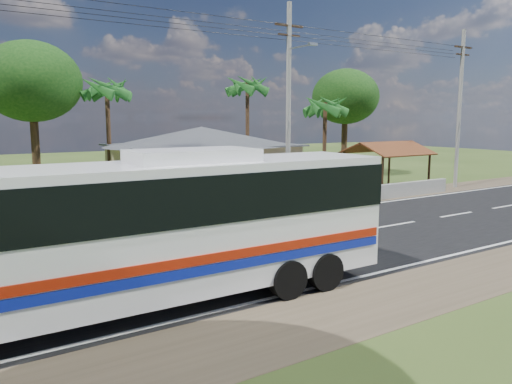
% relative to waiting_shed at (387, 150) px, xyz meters
% --- Properties ---
extents(ground, '(120.00, 120.00, 0.00)m').
position_rel_waiting_shed_xyz_m(ground, '(-13.00, -8.50, -2.73)').
color(ground, '#304518').
rests_on(ground, ground).
extents(road, '(120.00, 16.00, 0.03)m').
position_rel_waiting_shed_xyz_m(road, '(-13.00, -8.50, -2.72)').
color(road, black).
rests_on(road, ground).
extents(house, '(12.40, 10.00, 5.00)m').
position_rel_waiting_shed_xyz_m(house, '(-12.00, 4.50, -0.09)').
color(house, tan).
rests_on(house, ground).
extents(waiting_shed, '(5.20, 4.48, 3.35)m').
position_rel_waiting_shed_xyz_m(waiting_shed, '(0.00, 0.00, 0.00)').
color(waiting_shed, '#332012').
rests_on(waiting_shed, ground).
extents(concrete_barrier, '(7.00, 0.30, 0.90)m').
position_rel_waiting_shed_xyz_m(concrete_barrier, '(-1.00, -2.90, -2.28)').
color(concrete_barrier, '#9E9E99').
rests_on(concrete_barrier, ground).
extents(utility_poles, '(32.80, 2.22, 11.00)m').
position_rel_waiting_shed_xyz_m(utility_poles, '(-10.33, -2.01, 3.04)').
color(utility_poles, '#9E9E99').
rests_on(utility_poles, ground).
extents(palm_near, '(2.80, 2.80, 6.70)m').
position_rel_waiting_shed_xyz_m(palm_near, '(-3.50, 2.50, 2.98)').
color(palm_near, '#47301E').
rests_on(palm_near, ground).
extents(palm_mid, '(2.80, 2.80, 8.20)m').
position_rel_waiting_shed_xyz_m(palm_mid, '(-7.00, 7.00, 4.43)').
color(palm_mid, '#47301E').
rests_on(palm_mid, ground).
extents(palm_far, '(2.80, 2.80, 7.70)m').
position_rel_waiting_shed_xyz_m(palm_far, '(-17.00, 7.50, 3.95)').
color(palm_far, '#47301E').
rests_on(palm_far, ground).
extents(tree_behind_house, '(6.00, 6.00, 9.61)m').
position_rel_waiting_shed_xyz_m(tree_behind_house, '(-21.00, 9.50, 4.39)').
color(tree_behind_house, '#47301E').
rests_on(tree_behind_house, ground).
extents(tree_behind_shed, '(5.60, 5.60, 9.02)m').
position_rel_waiting_shed_xyz_m(tree_behind_shed, '(3.00, 7.50, 3.95)').
color(tree_behind_shed, '#47301E').
rests_on(tree_behind_shed, ground).
extents(coach_bus, '(13.38, 3.10, 4.14)m').
position_rel_waiting_shed_xyz_m(coach_bus, '(-21.74, -12.10, -0.36)').
color(coach_bus, white).
rests_on(coach_bus, ground).
extents(motorcycle, '(1.65, 0.87, 0.83)m').
position_rel_waiting_shed_xyz_m(motorcycle, '(-9.46, -1.54, -2.32)').
color(motorcycle, black).
rests_on(motorcycle, ground).
extents(person, '(0.77, 0.66, 1.79)m').
position_rel_waiting_shed_xyz_m(person, '(-4.81, -2.33, -1.83)').
color(person, '#1A4294').
rests_on(person, ground).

